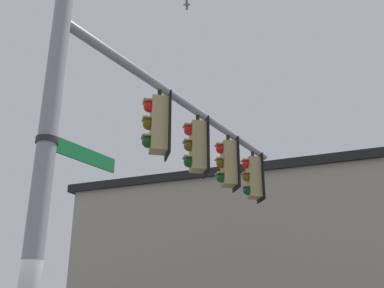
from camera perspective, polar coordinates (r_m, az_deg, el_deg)
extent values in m
cylinder|color=gray|center=(5.93, -18.84, -6.04)|extent=(0.26, 0.26, 6.63)
cylinder|color=gray|center=(9.41, 0.29, 4.41)|extent=(5.27, 5.27, 0.16)
cylinder|color=black|center=(8.42, -4.16, 6.30)|extent=(0.08, 0.08, 0.18)
cube|color=tan|center=(8.16, -4.27, 2.45)|extent=(0.36, 0.30, 1.05)
sphere|color=red|center=(8.29, -5.50, 4.78)|extent=(0.22, 0.22, 0.22)
cube|color=tan|center=(8.33, -5.62, 5.41)|extent=(0.24, 0.20, 0.03)
sphere|color=brown|center=(8.14, -5.59, 2.56)|extent=(0.22, 0.22, 0.22)
cube|color=tan|center=(8.18, -5.70, 3.21)|extent=(0.24, 0.20, 0.03)
sphere|color=#0F4C19|center=(8.01, -5.67, 0.26)|extent=(0.22, 0.22, 0.22)
cube|color=tan|center=(8.05, -5.79, 0.93)|extent=(0.24, 0.20, 0.03)
cube|color=black|center=(8.19, -3.10, 2.35)|extent=(0.54, 0.03, 1.22)
cylinder|color=black|center=(9.44, 0.74, 3.16)|extent=(0.08, 0.08, 0.18)
cube|color=tan|center=(9.21, 0.75, -0.34)|extent=(0.36, 0.30, 1.05)
sphere|color=red|center=(9.30, -0.39, 1.77)|extent=(0.22, 0.22, 0.22)
cube|color=tan|center=(9.33, -0.51, 2.34)|extent=(0.24, 0.20, 0.03)
sphere|color=brown|center=(9.17, -0.39, -0.26)|extent=(0.22, 0.22, 0.22)
cube|color=tan|center=(9.20, -0.51, 0.33)|extent=(0.24, 0.20, 0.03)
sphere|color=#0F4C19|center=(9.06, -0.40, -2.33)|extent=(0.22, 0.22, 0.22)
cube|color=tan|center=(9.08, -0.52, -1.73)|extent=(0.24, 0.20, 0.03)
cube|color=black|center=(9.25, 1.78, -0.42)|extent=(0.54, 0.03, 1.22)
cylinder|color=black|center=(10.54, 4.63, 0.63)|extent=(0.08, 0.08, 0.18)
cube|color=tan|center=(10.33, 4.72, -2.55)|extent=(0.36, 0.30, 1.05)
sphere|color=red|center=(10.39, 3.68, -0.65)|extent=(0.22, 0.22, 0.22)
cube|color=tan|center=(10.42, 3.56, -0.13)|extent=(0.24, 0.20, 0.03)
sphere|color=brown|center=(10.28, 3.72, -2.48)|extent=(0.22, 0.22, 0.22)
cube|color=tan|center=(10.30, 3.60, -1.95)|extent=(0.24, 0.20, 0.03)
sphere|color=#0F4C19|center=(10.17, 3.76, -4.36)|extent=(0.22, 0.22, 0.22)
cube|color=tan|center=(10.20, 3.64, -3.82)|extent=(0.24, 0.20, 0.03)
cube|color=black|center=(10.38, 5.62, -2.61)|extent=(0.54, 0.03, 1.22)
cylinder|color=black|center=(11.69, 7.77, -1.41)|extent=(0.08, 0.08, 0.18)
cube|color=tan|center=(11.50, 7.91, -4.31)|extent=(0.36, 0.30, 1.05)
sphere|color=red|center=(11.54, 6.95, -2.59)|extent=(0.22, 0.22, 0.22)
cube|color=tan|center=(11.57, 6.84, -2.12)|extent=(0.24, 0.20, 0.03)
sphere|color=brown|center=(11.44, 7.02, -4.26)|extent=(0.22, 0.22, 0.22)
cube|color=tan|center=(11.46, 6.91, -3.78)|extent=(0.24, 0.20, 0.03)
sphere|color=#0F4C19|center=(11.35, 7.10, -5.96)|extent=(0.22, 0.22, 0.22)
cube|color=tan|center=(11.37, 6.98, -5.47)|extent=(0.24, 0.20, 0.03)
cube|color=black|center=(11.56, 8.71, -4.35)|extent=(0.54, 0.03, 1.22)
cube|color=#147238|center=(6.59, -13.32, -1.51)|extent=(0.83, 0.83, 0.22)
cube|color=white|center=(6.59, -13.43, -1.50)|extent=(0.82, 0.82, 0.04)
cylinder|color=#262626|center=(6.14, -18.08, 0.39)|extent=(0.30, 0.30, 0.08)
ellipsoid|color=gray|center=(11.41, -0.68, 17.43)|extent=(0.11, 0.19, 0.06)
cube|color=gray|center=(11.40, -0.68, 17.54)|extent=(0.30, 0.12, 0.03)
cube|color=gray|center=(11.43, -0.68, 17.41)|extent=(0.29, 0.12, 0.09)
cube|color=#A89E89|center=(18.29, 10.41, -16.42)|extent=(13.95, 15.58, 6.34)
cube|color=maroon|center=(22.23, 12.64, -16.14)|extent=(7.90, 10.81, 0.30)
cube|color=black|center=(18.81, 9.77, -6.30)|extent=(14.51, 16.20, 0.30)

